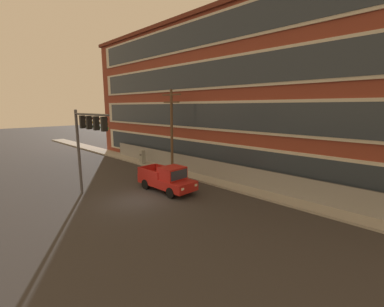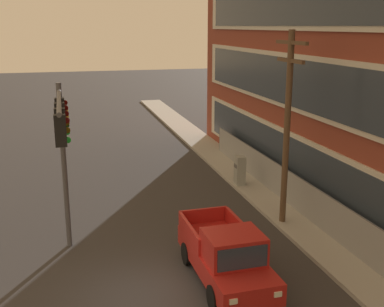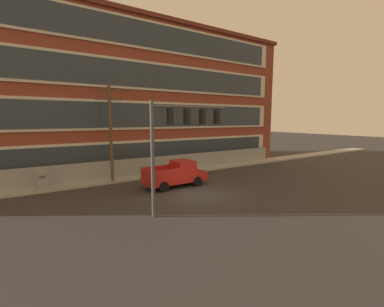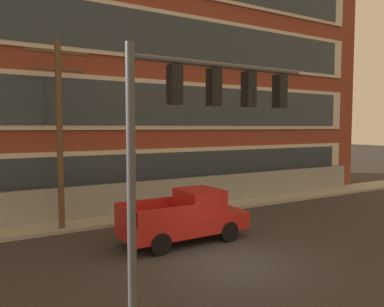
# 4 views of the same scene
# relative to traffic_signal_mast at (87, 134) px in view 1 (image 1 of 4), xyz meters

# --- Properties ---
(ground_plane) EXTENTS (160.00, 160.00, 0.00)m
(ground_plane) POSITION_rel_traffic_signal_mast_xyz_m (2.70, 2.01, -4.72)
(ground_plane) COLOR #333030
(sidewalk_building_side) EXTENTS (80.00, 2.17, 0.16)m
(sidewalk_building_side) POSITION_rel_traffic_signal_mast_xyz_m (2.70, 9.61, -4.64)
(sidewalk_building_side) COLOR #9E9B93
(sidewalk_building_side) RESTS_ON ground
(brick_mill_building) EXTENTS (39.43, 10.34, 15.18)m
(brick_mill_building) POSITION_rel_traffic_signal_mast_xyz_m (0.84, 15.57, 2.88)
(brick_mill_building) COLOR brown
(brick_mill_building) RESTS_ON ground
(chain_link_fence) EXTENTS (32.53, 0.06, 1.76)m
(chain_link_fence) POSITION_rel_traffic_signal_mast_xyz_m (2.56, 10.10, -3.82)
(chain_link_fence) COLOR gray
(chain_link_fence) RESTS_ON ground
(traffic_signal_mast) EXTENTS (5.09, 0.43, 6.35)m
(traffic_signal_mast) POSITION_rel_traffic_signal_mast_xyz_m (0.00, 0.00, 0.00)
(traffic_signal_mast) COLOR #4C4C51
(traffic_signal_mast) RESTS_ON ground
(pickup_truck_red) EXTENTS (5.14, 2.12, 2.04)m
(pickup_truck_red) POSITION_rel_traffic_signal_mast_xyz_m (2.57, 4.99, -3.76)
(pickup_truck_red) COLOR #AD1E19
(pickup_truck_red) RESTS_ON ground
(utility_pole_near_corner) EXTENTS (2.56, 0.26, 8.18)m
(utility_pole_near_corner) POSITION_rel_traffic_signal_mast_xyz_m (-1.42, 8.92, -0.16)
(utility_pole_near_corner) COLOR brown
(utility_pole_near_corner) RESTS_ON ground
(electrical_cabinet) EXTENTS (0.57, 0.50, 1.70)m
(electrical_cabinet) POSITION_rel_traffic_signal_mast_xyz_m (-6.56, 8.87, -3.87)
(electrical_cabinet) COLOR #939993
(electrical_cabinet) RESTS_ON ground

